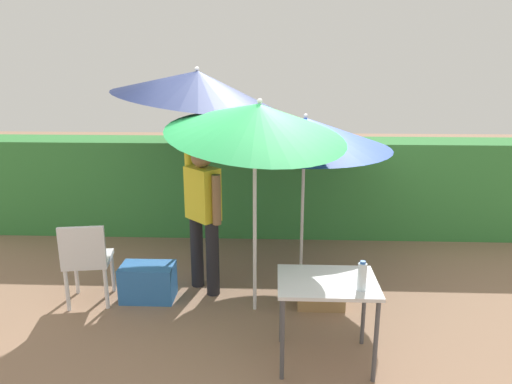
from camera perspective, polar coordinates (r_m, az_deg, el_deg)
ground_plane at (r=5.16m, az=-0.14°, el=-12.76°), size 24.00×24.00×0.00m
hedge_row at (r=6.90m, az=0.62°, el=0.69°), size 8.00×0.70×1.36m
umbrella_rainbow at (r=4.40m, az=0.14°, el=8.63°), size 1.74×1.72×2.27m
umbrella_orange at (r=5.50m, az=-7.13°, el=12.49°), size 1.90×1.88×2.49m
umbrella_yellow at (r=5.42m, az=5.87°, el=7.03°), size 1.96×1.97×1.87m
person_vendor at (r=5.05m, az=-6.35°, el=-1.98°), size 0.46×0.45×1.88m
chair_plastic at (r=5.16m, az=-19.61°, el=-7.46°), size 0.50×0.50×0.89m
cooler_box at (r=5.22m, az=-12.79°, el=-10.47°), size 0.55×0.33×0.38m
crate_cardboard at (r=5.04m, az=7.72°, el=-11.64°), size 0.48×0.34×0.31m
folding_table at (r=3.98m, az=8.49°, el=-11.58°), size 0.80×0.60×0.73m
bottle_water at (r=3.79m, az=12.57°, el=-9.83°), size 0.07×0.07×0.24m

